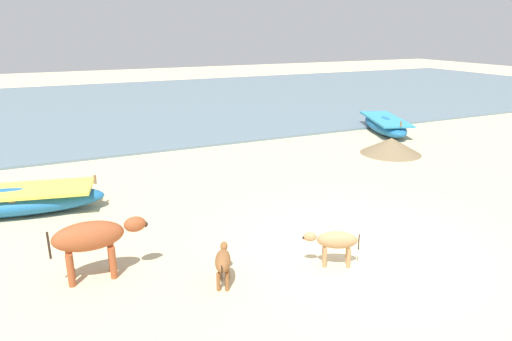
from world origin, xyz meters
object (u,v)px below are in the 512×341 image
(fishing_boat_0, at_px, (3,201))
(fishing_boat_2, at_px, (385,125))
(cow_second_adult_rust, at_px, (92,238))
(calf_near_tan, at_px, (335,241))
(calf_far_brown, at_px, (223,261))

(fishing_boat_0, relative_size, fishing_boat_2, 1.17)
(fishing_boat_2, relative_size, cow_second_adult_rust, 2.42)
(fishing_boat_0, height_order, calf_near_tan, fishing_boat_0)
(fishing_boat_0, xyz_separation_m, fishing_boat_2, (12.88, 2.89, 0.00))
(fishing_boat_2, height_order, cow_second_adult_rust, cow_second_adult_rust)
(calf_far_brown, relative_size, cow_second_adult_rust, 0.53)
(calf_near_tan, bearing_deg, fishing_boat_2, -107.03)
(calf_near_tan, height_order, calf_far_brown, calf_near_tan)
(calf_far_brown, xyz_separation_m, cow_second_adult_rust, (-1.80, 1.04, 0.31))
(fishing_boat_0, relative_size, calf_far_brown, 5.31)
(fishing_boat_2, bearing_deg, calf_far_brown, -30.10)
(fishing_boat_0, height_order, fishing_boat_2, fishing_boat_2)
(fishing_boat_0, distance_m, calf_far_brown, 5.68)
(fishing_boat_2, xyz_separation_m, calf_far_brown, (-9.59, -7.52, 0.09))
(fishing_boat_0, xyz_separation_m, calf_near_tan, (5.22, -4.88, 0.14))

